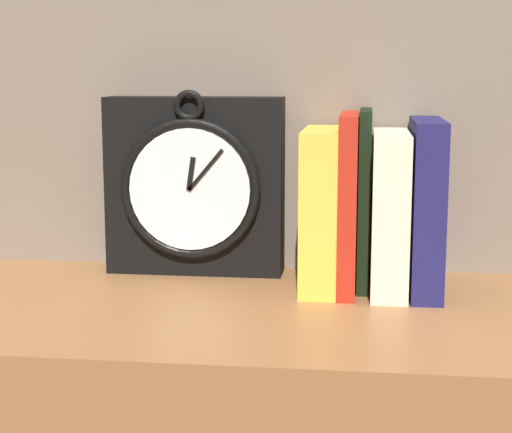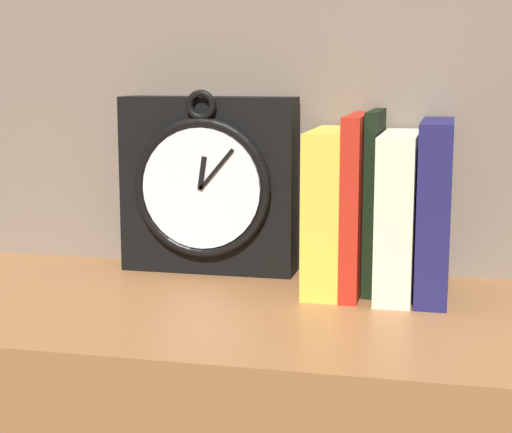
% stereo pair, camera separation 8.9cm
% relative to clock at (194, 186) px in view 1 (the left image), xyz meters
% --- Properties ---
extents(clock, '(0.22, 0.07, 0.23)m').
position_rel_clock_xyz_m(clock, '(0.00, 0.00, 0.00)').
color(clock, black).
rests_on(clock, bookshelf).
extents(book_slot0_yellow, '(0.04, 0.15, 0.18)m').
position_rel_clock_xyz_m(book_slot0_yellow, '(0.16, -0.04, -0.02)').
color(book_slot0_yellow, yellow).
rests_on(book_slot0_yellow, bookshelf).
extents(book_slot1_red, '(0.02, 0.15, 0.20)m').
position_rel_clock_xyz_m(book_slot1_red, '(0.19, -0.04, -0.01)').
color(book_slot1_red, '#B02214').
rests_on(book_slot1_red, bookshelf).
extents(book_slot2_black, '(0.01, 0.12, 0.20)m').
position_rel_clock_xyz_m(book_slot2_black, '(0.21, -0.03, -0.01)').
color(book_slot2_black, black).
rests_on(book_slot2_black, bookshelf).
extents(book_slot3_cream, '(0.04, 0.16, 0.18)m').
position_rel_clock_xyz_m(book_slot3_cream, '(0.24, -0.05, -0.02)').
color(book_slot3_cream, beige).
rests_on(book_slot3_cream, bookshelf).
extents(book_slot4_navy, '(0.03, 0.16, 0.19)m').
position_rel_clock_xyz_m(book_slot4_navy, '(0.28, -0.05, -0.01)').
color(book_slot4_navy, '#1B1A4E').
rests_on(book_slot4_navy, bookshelf).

